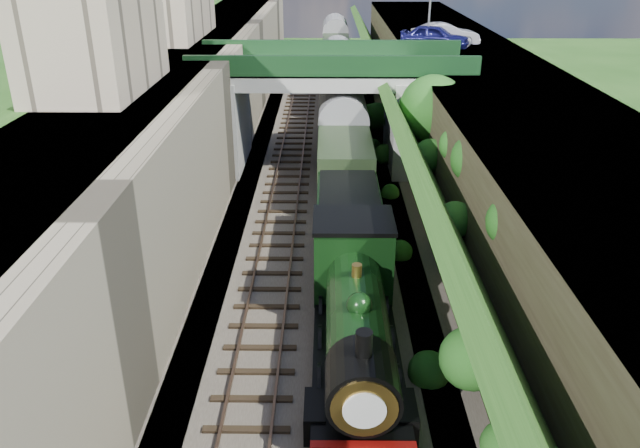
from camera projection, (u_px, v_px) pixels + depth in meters
The scene contains 17 objects.
trackbed at pixel (322, 188), 35.26m from camera, with size 10.00×90.00×0.20m, color #473F38.
retaining_wall at pixel (221, 129), 33.90m from camera, with size 1.00×90.00×7.00m, color #756B56.
street_plateau_left at pixel (157, 129), 33.93m from camera, with size 6.00×90.00×7.00m, color #262628.
street_plateau_right at pixel (496, 137), 33.91m from camera, with size 8.00×90.00×6.25m, color #262628.
embankment_slope at pixel (415, 147), 33.39m from camera, with size 4.55×90.00×6.48m.
track_left at pixel (287, 185), 35.22m from camera, with size 2.50×90.00×0.20m.
track_right at pixel (343, 186), 35.19m from camera, with size 2.50×90.00×0.20m.
road_bridge at pixel (338, 102), 37.24m from camera, with size 16.00×6.40×7.25m.
building_near at pixel (96, 41), 26.20m from camera, with size 4.00×8.00×4.00m, color gray.
tree at pixel (434, 111), 32.87m from camera, with size 3.60×3.80×6.60m.
car_blue at pixel (435, 37), 41.42m from camera, with size 1.83×4.55×1.55m, color #11114C.
car_silver at pixel (445, 34), 42.57m from camera, with size 1.59×4.55×1.50m, color #A7A7AC.
locomotive at pixel (356, 317), 19.97m from camera, with size 3.10×10.22×3.83m.
tender at pixel (349, 228), 26.78m from camera, with size 2.70×6.00×3.05m.
coach_front at pixel (342, 135), 38.06m from camera, with size 2.90×18.00×3.70m.
coach_middle at pixel (338, 74), 55.16m from camera, with size 2.90×18.00×3.70m.
coach_rear at pixel (335, 42), 72.26m from camera, with size 2.90×18.00×3.70m.
Camera 1 is at (0.23, -12.92, 12.89)m, focal length 35.00 mm.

